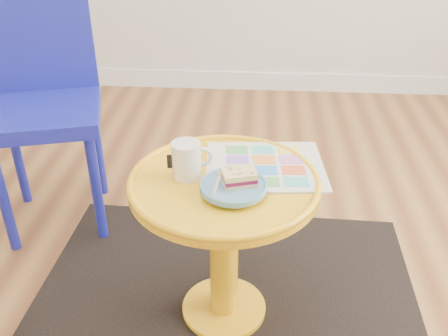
# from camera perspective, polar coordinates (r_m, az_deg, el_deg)

# --- Properties ---
(floor) EXTENTS (4.00, 4.00, 0.00)m
(floor) POSITION_cam_1_polar(r_m,az_deg,el_deg) (1.75, -3.69, -15.58)
(floor) COLOR brown
(floor) RESTS_ON ground
(room_walls) EXTENTS (4.00, 4.00, 4.00)m
(room_walls) POSITION_cam_1_polar(r_m,az_deg,el_deg) (2.77, -21.83, 2.57)
(room_walls) COLOR silver
(room_walls) RESTS_ON ground
(rug) EXTENTS (1.33, 1.14, 0.01)m
(rug) POSITION_cam_1_polar(r_m,az_deg,el_deg) (1.73, -0.00, -15.89)
(rug) COLOR black
(rug) RESTS_ON ground
(side_table) EXTENTS (0.54, 0.54, 0.51)m
(side_table) POSITION_cam_1_polar(r_m,az_deg,el_deg) (1.49, 0.00, -6.14)
(side_table) COLOR #F0AC14
(side_table) RESTS_ON ground
(chair) EXTENTS (0.52, 0.52, 0.95)m
(chair) POSITION_cam_1_polar(r_m,az_deg,el_deg) (2.05, -20.07, 8.29)
(chair) COLOR #161C95
(chair) RESTS_ON ground
(newspaper) EXTENTS (0.37, 0.32, 0.01)m
(newspaper) POSITION_cam_1_polar(r_m,az_deg,el_deg) (1.47, 4.70, 0.24)
(newspaper) COLOR silver
(newspaper) RESTS_ON side_table
(mug) EXTENTS (0.12, 0.08, 0.11)m
(mug) POSITION_cam_1_polar(r_m,az_deg,el_deg) (1.40, -4.23, 1.04)
(mug) COLOR silver
(mug) RESTS_ON side_table
(plate) EXTENTS (0.18, 0.18, 0.02)m
(plate) POSITION_cam_1_polar(r_m,az_deg,el_deg) (1.34, 1.11, -2.18)
(plate) COLOR #5488B2
(plate) RESTS_ON newspaper
(cake_slice) EXTENTS (0.10, 0.08, 0.04)m
(cake_slice) POSITION_cam_1_polar(r_m,az_deg,el_deg) (1.33, 1.78, -1.11)
(cake_slice) COLOR #D3BC8C
(cake_slice) RESTS_ON plate
(fork) EXTENTS (0.02, 0.14, 0.00)m
(fork) POSITION_cam_1_polar(r_m,az_deg,el_deg) (1.34, -0.74, -1.64)
(fork) COLOR silver
(fork) RESTS_ON plate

